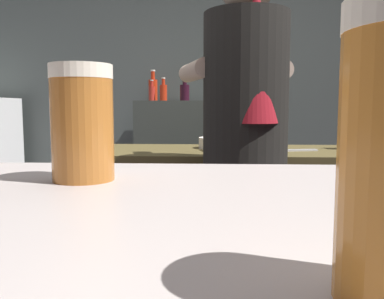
{
  "coord_description": "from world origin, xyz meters",
  "views": [
    {
      "loc": [
        -0.02,
        -1.42,
        1.15
      ],
      "look_at": [
        -0.06,
        -0.75,
        1.08
      ],
      "focal_mm": 37.56,
      "sensor_mm": 36.0,
      "label": 1
    }
  ],
  "objects_px": {
    "knife_block": "(362,129)",
    "bottle_vinegar": "(153,89)",
    "bottle_hot_sauce": "(185,92)",
    "bottle_olive_oil": "(152,93)",
    "bartender": "(246,143)",
    "chefs_knife": "(294,150)",
    "mixing_bowl": "(219,143)",
    "bottle_soy": "(163,92)",
    "pint_glass_far": "(82,123)"
  },
  "relations": [
    {
      "from": "knife_block",
      "to": "bottle_vinegar",
      "type": "distance_m",
      "value": 1.85
    },
    {
      "from": "bottle_hot_sauce",
      "to": "bottle_olive_oil",
      "type": "bearing_deg",
      "value": 169.89
    },
    {
      "from": "bartender",
      "to": "chefs_knife",
      "type": "height_order",
      "value": "bartender"
    },
    {
      "from": "mixing_bowl",
      "to": "bottle_soy",
      "type": "relative_size",
      "value": 1.12
    },
    {
      "from": "bottle_vinegar",
      "to": "knife_block",
      "type": "bearing_deg",
      "value": -45.46
    },
    {
      "from": "pint_glass_far",
      "to": "bottle_soy",
      "type": "relative_size",
      "value": 0.75
    },
    {
      "from": "bottle_olive_oil",
      "to": "bottle_vinegar",
      "type": "bearing_deg",
      "value": 93.8
    },
    {
      "from": "knife_block",
      "to": "bottle_hot_sauce",
      "type": "relative_size",
      "value": 1.49
    },
    {
      "from": "mixing_bowl",
      "to": "pint_glass_far",
      "type": "relative_size",
      "value": 1.5
    },
    {
      "from": "mixing_bowl",
      "to": "pint_glass_far",
      "type": "distance_m",
      "value": 1.69
    },
    {
      "from": "mixing_bowl",
      "to": "chefs_knife",
      "type": "relative_size",
      "value": 0.89
    },
    {
      "from": "mixing_bowl",
      "to": "bottle_soy",
      "type": "bearing_deg",
      "value": 110.68
    },
    {
      "from": "bartender",
      "to": "mixing_bowl",
      "type": "xyz_separation_m",
      "value": [
        -0.1,
        0.53,
        -0.05
      ]
    },
    {
      "from": "bottle_hot_sauce",
      "to": "bartender",
      "type": "bearing_deg",
      "value": -77.73
    },
    {
      "from": "bottle_olive_oil",
      "to": "bottle_hot_sauce",
      "type": "bearing_deg",
      "value": -10.11
    },
    {
      "from": "mixing_bowl",
      "to": "knife_block",
      "type": "bearing_deg",
      "value": -1.88
    },
    {
      "from": "mixing_bowl",
      "to": "bottle_vinegar",
      "type": "height_order",
      "value": "bottle_vinegar"
    },
    {
      "from": "knife_block",
      "to": "pint_glass_far",
      "type": "xyz_separation_m",
      "value": [
        -0.94,
        -1.64,
        0.1
      ]
    },
    {
      "from": "mixing_bowl",
      "to": "bottle_hot_sauce",
      "type": "bearing_deg",
      "value": 103.04
    },
    {
      "from": "bartender",
      "to": "chefs_knife",
      "type": "xyz_separation_m",
      "value": [
        0.28,
        0.41,
        -0.07
      ]
    },
    {
      "from": "bartender",
      "to": "mixing_bowl",
      "type": "relative_size",
      "value": 8.14
    },
    {
      "from": "bottle_soy",
      "to": "bottle_hot_sauce",
      "type": "bearing_deg",
      "value": -12.73
    },
    {
      "from": "knife_block",
      "to": "pint_glass_far",
      "type": "relative_size",
      "value": 2.0
    },
    {
      "from": "bottle_olive_oil",
      "to": "mixing_bowl",
      "type": "bearing_deg",
      "value": -65.41
    },
    {
      "from": "pint_glass_far",
      "to": "bottle_soy",
      "type": "height_order",
      "value": "bottle_soy"
    },
    {
      "from": "chefs_knife",
      "to": "knife_block",
      "type": "bearing_deg",
      "value": 3.08
    },
    {
      "from": "bottle_olive_oil",
      "to": "bottle_hot_sauce",
      "type": "xyz_separation_m",
      "value": [
        0.27,
        -0.05,
        0.01
      ]
    },
    {
      "from": "chefs_knife",
      "to": "bottle_vinegar",
      "type": "bearing_deg",
      "value": 110.98
    },
    {
      "from": "bottle_soy",
      "to": "mixing_bowl",
      "type": "bearing_deg",
      "value": -69.32
    },
    {
      "from": "pint_glass_far",
      "to": "bottle_olive_oil",
      "type": "bearing_deg",
      "value": 96.78
    },
    {
      "from": "knife_block",
      "to": "bottle_soy",
      "type": "relative_size",
      "value": 1.5
    },
    {
      "from": "bottle_olive_oil",
      "to": "bottle_vinegar",
      "type": "xyz_separation_m",
      "value": [
        -0.01,
        0.12,
        0.04
      ]
    },
    {
      "from": "bottle_hot_sauce",
      "to": "bottle_vinegar",
      "type": "height_order",
      "value": "bottle_vinegar"
    },
    {
      "from": "chefs_knife",
      "to": "bottle_olive_oil",
      "type": "distance_m",
      "value": 1.61
    },
    {
      "from": "bottle_hot_sauce",
      "to": "bottle_vinegar",
      "type": "bearing_deg",
      "value": 149.79
    },
    {
      "from": "mixing_bowl",
      "to": "chefs_knife",
      "type": "height_order",
      "value": "mixing_bowl"
    },
    {
      "from": "mixing_bowl",
      "to": "bottle_vinegar",
      "type": "bearing_deg",
      "value": 112.9
    },
    {
      "from": "bottle_vinegar",
      "to": "bottle_hot_sauce",
      "type": "bearing_deg",
      "value": -30.21
    },
    {
      "from": "knife_block",
      "to": "bottle_vinegar",
      "type": "height_order",
      "value": "bottle_vinegar"
    },
    {
      "from": "chefs_knife",
      "to": "pint_glass_far",
      "type": "bearing_deg",
      "value": -122.63
    },
    {
      "from": "bottle_olive_oil",
      "to": "chefs_knife",
      "type": "bearing_deg",
      "value": -54.75
    },
    {
      "from": "bartender",
      "to": "bottle_soy",
      "type": "bearing_deg",
      "value": 1.65
    },
    {
      "from": "mixing_bowl",
      "to": "bottle_hot_sauce",
      "type": "height_order",
      "value": "bottle_hot_sauce"
    },
    {
      "from": "bartender",
      "to": "bottle_hot_sauce",
      "type": "relative_size",
      "value": 9.12
    },
    {
      "from": "knife_block",
      "to": "bottle_soy",
      "type": "xyz_separation_m",
      "value": [
        -1.18,
        1.18,
        0.24
      ]
    },
    {
      "from": "chefs_knife",
      "to": "bottle_soy",
      "type": "bearing_deg",
      "value": 110.25
    },
    {
      "from": "pint_glass_far",
      "to": "bartender",
      "type": "bearing_deg",
      "value": 75.39
    },
    {
      "from": "chefs_knife",
      "to": "pint_glass_far",
      "type": "distance_m",
      "value": 1.66
    },
    {
      "from": "bottle_vinegar",
      "to": "bottle_soy",
      "type": "bearing_deg",
      "value": -49.95
    },
    {
      "from": "mixing_bowl",
      "to": "pint_glass_far",
      "type": "bearing_deg",
      "value": -96.72
    }
  ]
}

